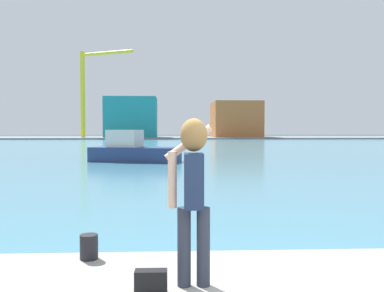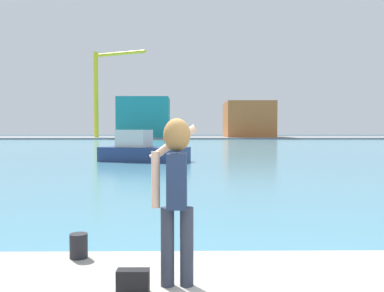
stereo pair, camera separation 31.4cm
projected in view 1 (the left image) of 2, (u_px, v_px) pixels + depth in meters
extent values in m
plane|color=#334751|center=(181.00, 146.00, 53.44)|extent=(220.00, 220.00, 0.00)
cube|color=teal|center=(180.00, 145.00, 55.43)|extent=(140.00, 100.00, 0.02)
cube|color=gray|center=(177.00, 138.00, 95.35)|extent=(140.00, 20.00, 0.35)
cylinder|color=#2D3342|center=(184.00, 247.00, 4.24)|extent=(0.14, 0.14, 0.82)
cylinder|color=#2D3342|center=(203.00, 247.00, 4.25)|extent=(0.14, 0.14, 0.82)
cube|color=#1E2D4C|center=(194.00, 181.00, 4.22)|extent=(0.21, 0.35, 0.56)
sphere|color=#E0B293|center=(194.00, 136.00, 4.20)|extent=(0.22, 0.22, 0.22)
ellipsoid|color=olive|center=(194.00, 135.00, 4.18)|extent=(0.28, 0.26, 0.34)
cylinder|color=#E0B293|center=(172.00, 180.00, 4.21)|extent=(0.09, 0.09, 0.58)
cylinder|color=#E0B293|center=(189.00, 143.00, 4.42)|extent=(0.53, 0.10, 0.40)
cube|color=black|center=(189.00, 127.00, 4.53)|extent=(0.01, 0.07, 0.14)
cube|color=black|center=(151.00, 282.00, 4.04)|extent=(0.32, 0.14, 0.24)
cylinder|color=black|center=(89.00, 247.00, 5.14)|extent=(0.22, 0.22, 0.31)
cube|color=navy|center=(135.00, 154.00, 26.52)|extent=(6.06, 3.81, 0.94)
cube|color=silver|center=(125.00, 138.00, 26.66)|extent=(2.39, 2.17, 1.12)
cube|color=teal|center=(131.00, 117.00, 92.45)|extent=(11.38, 8.99, 8.96)
cube|color=#B26633|center=(236.00, 120.00, 96.38)|extent=(10.82, 13.12, 8.15)
cylinder|color=yellow|center=(83.00, 95.00, 90.69)|extent=(1.00, 1.00, 18.99)
cylinder|color=yellow|center=(107.00, 53.00, 87.98)|extent=(11.84, 5.91, 0.70)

